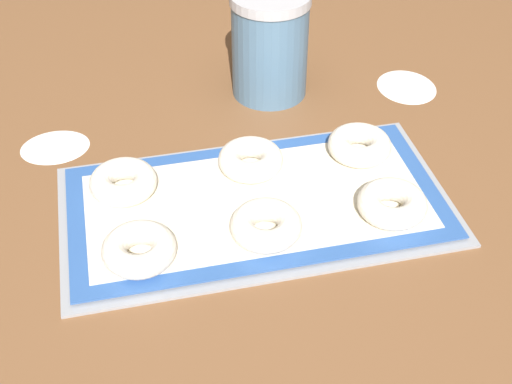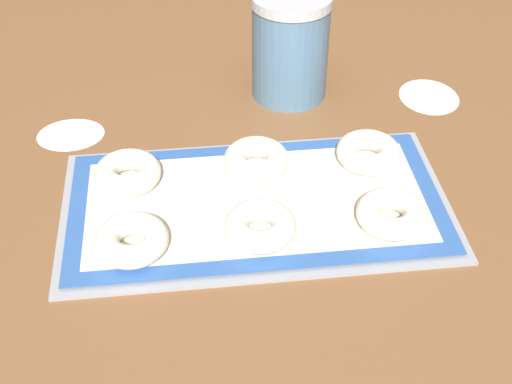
{
  "view_description": "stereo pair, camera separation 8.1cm",
  "coord_description": "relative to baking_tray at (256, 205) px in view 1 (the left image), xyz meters",
  "views": [
    {
      "loc": [
        -0.16,
        -0.72,
        0.65
      ],
      "look_at": [
        0.01,
        -0.01,
        0.03
      ],
      "focal_mm": 50.0,
      "sensor_mm": 36.0,
      "label": 1
    },
    {
      "loc": [
        -0.07,
        -0.74,
        0.65
      ],
      "look_at": [
        0.01,
        -0.01,
        0.03
      ],
      "focal_mm": 50.0,
      "sensor_mm": 36.0,
      "label": 2
    }
  ],
  "objects": [
    {
      "name": "flour_patch_far",
      "position": [
        0.32,
        0.24,
        -0.0
      ],
      "size": [
        0.1,
        0.11,
        0.0
      ],
      "color": "white",
      "rests_on": "ground_plane"
    },
    {
      "name": "ground_plane",
      "position": [
        -0.01,
        0.01,
        -0.0
      ],
      "size": [
        2.8,
        2.8,
        0.0
      ],
      "primitive_type": "plane",
      "color": "brown"
    },
    {
      "name": "bagel_back_left",
      "position": [
        -0.17,
        0.06,
        0.02
      ],
      "size": [
        0.09,
        0.09,
        0.03
      ],
      "color": "silver",
      "rests_on": "baking_mat"
    },
    {
      "name": "bagel_front_right",
      "position": [
        0.17,
        -0.06,
        0.02
      ],
      "size": [
        0.09,
        0.09,
        0.03
      ],
      "color": "silver",
      "rests_on": "baking_mat"
    },
    {
      "name": "baking_mat",
      "position": [
        0.0,
        0.0,
        0.01
      ],
      "size": [
        0.51,
        0.26,
        0.0
      ],
      "color": "#2D569E",
      "rests_on": "baking_tray"
    },
    {
      "name": "bagel_back_center",
      "position": [
        0.01,
        0.07,
        0.02
      ],
      "size": [
        0.09,
        0.09,
        0.03
      ],
      "color": "silver",
      "rests_on": "baking_mat"
    },
    {
      "name": "flour_patch_near",
      "position": [
        -0.27,
        0.2,
        -0.0
      ],
      "size": [
        0.1,
        0.09,
        0.0
      ],
      "color": "white",
      "rests_on": "ground_plane"
    },
    {
      "name": "flour_canister",
      "position": [
        0.09,
        0.28,
        0.08
      ],
      "size": [
        0.13,
        0.13,
        0.18
      ],
      "color": "slate",
      "rests_on": "ground_plane"
    },
    {
      "name": "bagel_front_left",
      "position": [
        -0.16,
        -0.07,
        0.02
      ],
      "size": [
        0.09,
        0.09,
        0.03
      ],
      "color": "silver",
      "rests_on": "baking_mat"
    },
    {
      "name": "bagel_back_right",
      "position": [
        0.17,
        0.07,
        0.02
      ],
      "size": [
        0.09,
        0.09,
        0.03
      ],
      "color": "silver",
      "rests_on": "baking_mat"
    },
    {
      "name": "baking_tray",
      "position": [
        0.0,
        0.0,
        0.0
      ],
      "size": [
        0.53,
        0.28,
        0.01
      ],
      "color": "#93969B",
      "rests_on": "ground_plane"
    },
    {
      "name": "bagel_front_center",
      "position": [
        -0.0,
        -0.07,
        0.02
      ],
      "size": [
        0.09,
        0.09,
        0.03
      ],
      "color": "silver",
      "rests_on": "baking_mat"
    }
  ]
}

